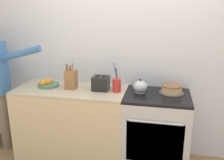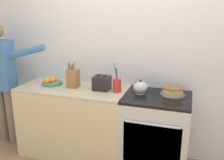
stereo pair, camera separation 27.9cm
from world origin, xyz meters
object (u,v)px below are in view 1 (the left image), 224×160
object	(u,v)px
stove_range	(155,131)
tea_kettle	(140,87)
toaster	(101,83)
utensil_crock	(117,85)
layer_cake	(172,89)
fruit_bowl	(48,84)
knife_block	(71,79)

from	to	relation	value
stove_range	tea_kettle	size ratio (longest dim) A/B	4.51
stove_range	tea_kettle	bearing A→B (deg)	166.71
tea_kettle	toaster	xyz separation A→B (m)	(-0.46, -0.01, 0.01)
utensil_crock	toaster	distance (m)	0.20
layer_cake	utensil_crock	world-z (taller)	utensil_crock
fruit_bowl	toaster	world-z (taller)	toaster
toaster	fruit_bowl	bearing A→B (deg)	-179.76
fruit_bowl	toaster	xyz separation A→B (m)	(0.67, 0.00, 0.05)
fruit_bowl	knife_block	bearing A→B (deg)	-1.85
stove_range	tea_kettle	xyz separation A→B (m)	(-0.20, 0.05, 0.51)
stove_range	knife_block	bearing A→B (deg)	178.39
utensil_crock	stove_range	bearing A→B (deg)	-2.08
layer_cake	knife_block	size ratio (longest dim) A/B	0.89
stove_range	toaster	world-z (taller)	toaster
stove_range	toaster	bearing A→B (deg)	176.40
stove_range	fruit_bowl	xyz separation A→B (m)	(-1.33, 0.04, 0.48)
stove_range	knife_block	size ratio (longest dim) A/B	2.81
layer_cake	toaster	distance (m)	0.82
toaster	stove_range	bearing A→B (deg)	-3.60
tea_kettle	knife_block	xyz separation A→B (m)	(-0.83, -0.02, 0.05)
knife_block	utensil_crock	bearing A→B (deg)	-1.21
layer_cake	knife_block	xyz separation A→B (m)	(-1.18, -0.07, 0.07)
layer_cake	stove_range	bearing A→B (deg)	-147.86
toaster	tea_kettle	bearing A→B (deg)	0.62
stove_range	layer_cake	bearing A→B (deg)	32.14
utensil_crock	fruit_bowl	world-z (taller)	utensil_crock
tea_kettle	fruit_bowl	distance (m)	1.14
utensil_crock	fruit_bowl	xyz separation A→B (m)	(-0.87, 0.02, -0.05)
knife_block	fruit_bowl	world-z (taller)	knife_block
fruit_bowl	tea_kettle	bearing A→B (deg)	0.40
layer_cake	tea_kettle	xyz separation A→B (m)	(-0.35, -0.05, 0.02)
tea_kettle	toaster	world-z (taller)	toaster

